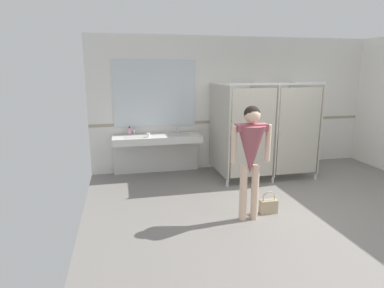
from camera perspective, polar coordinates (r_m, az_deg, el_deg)
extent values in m
cube|color=gray|center=(5.46, 18.19, -11.87)|extent=(6.60, 5.88, 0.10)
cube|color=silver|center=(7.45, 8.40, 7.10)|extent=(6.60, 0.12, 2.88)
cube|color=#9E937F|center=(7.44, 8.48, 4.07)|extent=(6.60, 0.01, 0.06)
cube|color=silver|center=(6.74, -6.12, 0.91)|extent=(1.82, 0.56, 0.14)
cube|color=silver|center=(7.08, -6.26, -2.06)|extent=(1.82, 0.08, 0.71)
cube|color=beige|center=(6.68, -9.98, 0.84)|extent=(0.42, 0.31, 0.11)
cylinder|color=silver|center=(6.87, -10.10, 2.08)|extent=(0.04, 0.04, 0.11)
cylinder|color=silver|center=(6.81, -10.10, 2.36)|extent=(0.03, 0.11, 0.03)
sphere|color=silver|center=(6.89, -9.52, 1.92)|extent=(0.04, 0.04, 0.04)
cube|color=beige|center=(6.78, -2.27, 1.21)|extent=(0.42, 0.31, 0.11)
cylinder|color=silver|center=(6.97, -2.61, 2.42)|extent=(0.04, 0.04, 0.11)
cylinder|color=silver|center=(6.91, -2.53, 2.70)|extent=(0.03, 0.11, 0.03)
sphere|color=silver|center=(7.00, -2.05, 2.25)|extent=(0.04, 0.04, 0.04)
cube|color=silver|center=(6.90, -6.58, 8.79)|extent=(1.72, 0.02, 1.37)
cube|color=#B2AD9E|center=(6.58, 4.76, 2.67)|extent=(0.03, 1.32, 1.78)
cylinder|color=silver|center=(6.28, 6.22, -6.87)|extent=(0.05, 0.05, 0.12)
cube|color=#B2AD9E|center=(6.92, 12.25, 2.93)|extent=(0.03, 1.32, 1.78)
cylinder|color=silver|center=(6.63, 14.00, -6.10)|extent=(0.05, 0.05, 0.12)
cube|color=#B2AD9E|center=(7.36, 18.94, 3.11)|extent=(0.03, 1.32, 1.78)
cylinder|color=silver|center=(7.09, 20.87, -5.33)|extent=(0.05, 0.05, 0.12)
cube|color=#B2AD9E|center=(6.17, 10.68, 1.79)|extent=(0.86, 0.03, 1.68)
cube|color=#B2AD9E|center=(6.59, 18.25, 2.07)|extent=(0.86, 0.03, 1.68)
cube|color=#B7BABF|center=(6.26, 15.07, 10.15)|extent=(1.95, 0.04, 0.04)
cylinder|color=beige|center=(4.92, 10.97, -8.35)|extent=(0.11, 0.11, 0.83)
cylinder|color=beige|center=(4.86, 8.97, -8.54)|extent=(0.11, 0.11, 0.83)
cone|color=#994C56|center=(4.69, 10.29, -1.02)|extent=(0.41, 0.41, 0.71)
cube|color=#994C56|center=(4.62, 10.45, 2.89)|extent=(0.46, 0.17, 0.10)
cylinder|color=beige|center=(4.77, 13.21, 0.18)|extent=(0.08, 0.08, 0.53)
cylinder|color=beige|center=(4.59, 7.35, -0.08)|extent=(0.08, 0.08, 0.53)
sphere|color=beige|center=(4.60, 10.54, 5.01)|extent=(0.23, 0.23, 0.23)
sphere|color=black|center=(4.60, 10.50, 5.21)|extent=(0.23, 0.23, 0.23)
cube|color=tan|center=(5.27, 13.26, -10.64)|extent=(0.27, 0.12, 0.21)
torus|color=tan|center=(5.21, 13.35, -9.16)|extent=(0.21, 0.02, 0.21)
cylinder|color=#D899B2|center=(6.84, -10.90, 2.16)|extent=(0.07, 0.07, 0.15)
cylinder|color=black|center=(6.83, -10.94, 2.91)|extent=(0.03, 0.03, 0.04)
cylinder|color=white|center=(6.57, -7.70, 1.55)|extent=(0.07, 0.07, 0.08)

